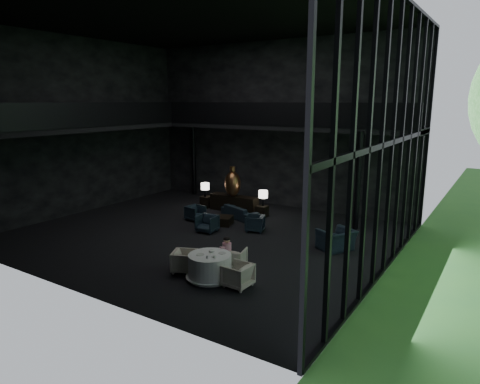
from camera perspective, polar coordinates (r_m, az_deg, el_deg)
The scene contains 35 objects.
floor at distance 16.99m, azimuth -4.91°, elevation -5.68°, with size 14.00×12.00×0.02m, color black.
ceiling at distance 16.44m, azimuth -5.45°, elevation 21.94°, with size 14.00×12.00×0.02m, color black.
wall_back at distance 21.28m, azimuth 4.88°, elevation 8.88°, with size 14.00×0.04×8.00m, color black.
wall_front at distance 12.08m, azimuth -22.93°, elevation 5.58°, with size 14.00×0.04×8.00m, color black.
wall_left at distance 21.24m, azimuth -20.44°, elevation 8.17°, with size 0.04×12.00×8.00m, color black.
curtain_wall at distance 13.19m, azimuth 19.64°, elevation 6.29°, with size 0.20×12.00×8.00m, color black, non-canonical shape.
mezzanine_left at distance 20.45m, azimuth -18.72°, elevation 8.17°, with size 2.00×12.00×0.25m, color black.
mezzanine_back at distance 19.94m, azimuth 6.09°, elevation 8.64°, with size 12.00×2.00×0.25m, color black.
railing_left at distance 19.66m, azimuth -16.98°, elevation 9.90°, with size 0.06×12.00×1.00m, color black.
railing_back at distance 19.03m, azimuth 4.76°, elevation 10.32°, with size 12.00×0.06×1.00m, color black.
column_nw at distance 23.97m, azimuth -6.21°, elevation 4.40°, with size 0.24×0.24×4.00m, color black.
column_ne at distance 17.84m, azimuth 15.45°, elevation 1.40°, with size 0.24×0.24×4.00m, color black.
console at distance 20.33m, azimuth -0.81°, elevation -1.54°, with size 2.43×0.55×0.77m, color black.
bronze_urn at distance 20.02m, azimuth -0.99°, elevation 1.15°, with size 0.76×0.76×1.41m.
side_table_left at distance 21.23m, azimuth -4.46°, elevation -1.30°, with size 0.50×0.50×0.55m, color black.
table_lamp_left at distance 20.98m, azimuth -4.67°, elevation 0.69°, with size 0.41×0.41×0.69m.
side_table_right at distance 19.47m, azimuth 2.98°, elevation -2.58°, with size 0.46×0.46×0.50m, color black.
table_lamp_right at distance 19.35m, azimuth 3.10°, elevation -0.38°, with size 0.42×0.42×0.70m.
sofa at distance 19.19m, azimuth -0.03°, elevation -2.50°, with size 1.75×0.51×0.68m, color black.
lounge_armchair_west at distance 18.94m, azimuth -5.97°, elevation -2.78°, with size 0.65×0.61×0.67m, color #17252F.
lounge_armchair_east at distance 17.28m, azimuth 1.99°, elevation -4.18°, with size 0.65×0.61×0.67m, color black.
lounge_armchair_south at distance 17.21m, azimuth -4.41°, elevation -4.14°, with size 0.72×0.68×0.75m, color black.
window_armchair at distance 15.48m, azimuth 12.74°, elevation -5.67°, with size 1.22×0.79×1.06m, color #1D2639.
coffee_table at distance 18.23m, azimuth -2.36°, elevation -3.83°, with size 0.80×0.80×0.36m, color black.
dining_table at distance 12.85m, azimuth -4.03°, elevation -10.09°, with size 1.45×1.45×0.75m.
dining_chair_north at distance 13.59m, azimuth -0.81°, elevation -8.79°, with size 0.64×0.60×0.65m, color #B8ACA2.
dining_chair_east at distance 12.29m, azimuth -0.32°, elevation -10.94°, with size 0.71×0.66×0.73m, color #A89E96.
dining_chair_west at distance 13.42m, azimuth -7.38°, elevation -9.08°, with size 0.68×0.64×0.70m, color #A8A7A7.
child at distance 13.38m, azimuth -1.77°, elevation -7.22°, with size 0.28×0.28×0.61m.
plate_a at distance 12.70m, azimuth -5.32°, elevation -8.30°, with size 0.23×0.23×0.01m, color white.
plate_b at distance 12.78m, azimuth -2.40°, elevation -8.13°, with size 0.22×0.22×0.01m, color white.
saucer at distance 12.50m, azimuth -3.52°, elevation -8.62°, with size 0.15×0.15×0.01m, color white.
coffee_cup at distance 12.43m, azimuth -3.48°, elevation -8.56°, with size 0.08×0.08×0.06m, color white.
cereal_bowl at distance 12.85m, azimuth -3.81°, elevation -7.85°, with size 0.18×0.18×0.09m, color white.
cream_pot at distance 12.40m, azimuth -4.42°, elevation -8.66°, with size 0.06×0.06×0.07m, color #99999E.
Camera 1 is at (9.91, -12.80, 5.17)m, focal length 32.00 mm.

